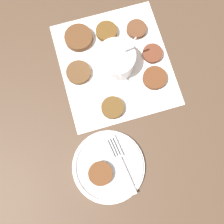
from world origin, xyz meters
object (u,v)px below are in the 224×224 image
Objects in this scene: serving_plate at (109,166)px; fritter_on_plate at (100,173)px; sauce_bowl at (116,60)px; fork at (119,158)px.

fritter_on_plate reaches higher than serving_plate.
fritter_on_plate is (0.01, -0.02, 0.01)m from serving_plate.
sauce_bowl reaches higher than fritter_on_plate.
serving_plate is at bearing 118.39° from fritter_on_plate.
sauce_bowl is at bearing 163.69° from serving_plate.
fritter_on_plate is at bearing -19.89° from sauce_bowl.
sauce_bowl is 0.61× the size of serving_plate.
fritter_on_plate is at bearing -61.61° from serving_plate.
serving_plate is 1.19× the size of fork.
sauce_bowl is 0.30m from serving_plate.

